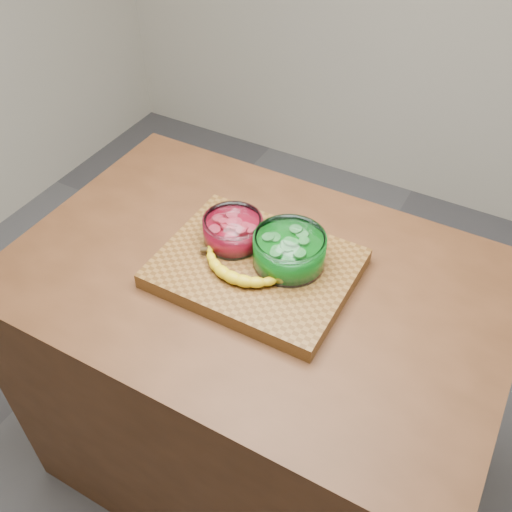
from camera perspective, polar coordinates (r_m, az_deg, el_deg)
The scene contains 6 objects.
ground at distance 2.11m, azimuth -0.00°, elevation -19.31°, with size 3.50×3.50×0.00m, color #4F4F53.
counter at distance 1.72m, azimuth -0.00°, elevation -12.43°, with size 1.20×0.80×0.90m, color #4F2D17.
cutting_board at distance 1.36m, azimuth -0.00°, elevation -1.23°, with size 0.45×0.35×0.04m, color brown.
bowl_red at distance 1.38m, azimuth -2.32°, elevation 2.57°, with size 0.14×0.14×0.07m.
bowl_green at distance 1.32m, azimuth 3.35°, elevation 0.53°, with size 0.17×0.17×0.08m.
banana at distance 1.30m, azimuth -1.74°, elevation -1.43°, with size 0.24×0.11×0.03m, color gold, non-canonical shape.
Camera 1 is at (0.47, -0.84, 1.87)m, focal length 40.00 mm.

